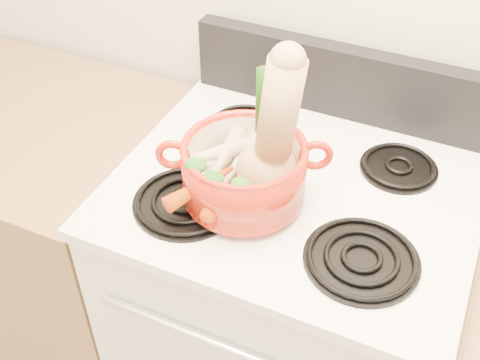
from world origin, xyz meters
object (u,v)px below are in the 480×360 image
at_px(stove_body, 286,318).
at_px(dutch_oven, 244,171).
at_px(leek, 264,123).
at_px(squash, 268,128).

distance_m(stove_body, dutch_oven, 0.58).
xyz_separation_m(dutch_oven, leek, (0.02, 0.05, 0.09)).
distance_m(squash, leek, 0.06).
relative_size(stove_body, leek, 3.61).
xyz_separation_m(squash, leek, (-0.03, 0.05, -0.03)).
height_order(stove_body, squash, squash).
height_order(stove_body, leek, leek).
bearing_deg(squash, leek, 99.43).
xyz_separation_m(stove_body, leek, (-0.07, -0.04, 0.66)).
bearing_deg(squash, stove_body, 44.64).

